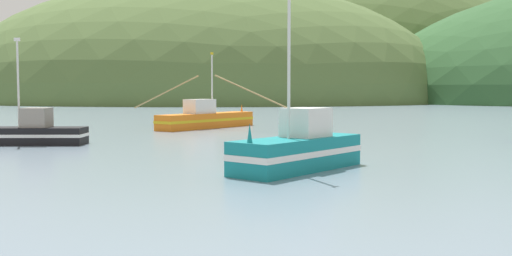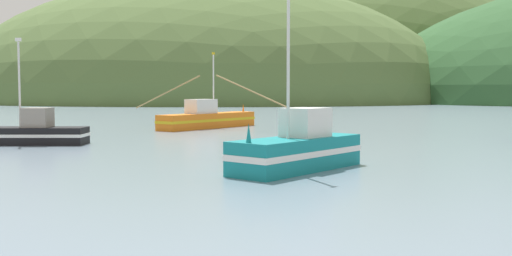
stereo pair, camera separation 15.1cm
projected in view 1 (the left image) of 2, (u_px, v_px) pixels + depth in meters
hill_mid_left at (115, 99)px, 211.07m from camera, size 198.27×158.61×44.18m
hill_far_center at (369, 98)px, 232.80m from camera, size 132.44×105.95×101.38m
hill_far_right at (201, 101)px, 165.12m from camera, size 138.60×110.88×66.03m
fishing_boat_orange at (206, 118)px, 48.91m from camera, size 15.33×10.08×6.39m
fishing_boat_black at (31, 133)px, 34.06m from camera, size 6.53×2.59×6.22m
fishing_boat_teal at (299, 149)px, 23.17m from camera, size 5.31×6.55×7.86m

